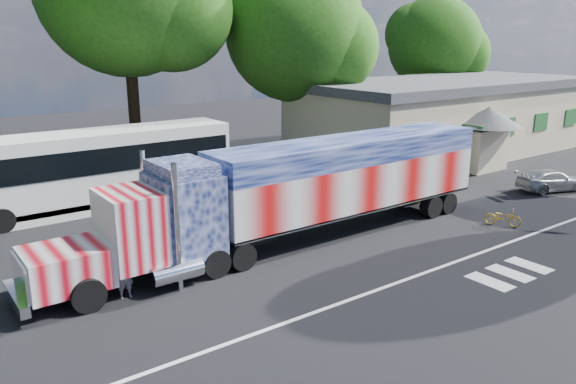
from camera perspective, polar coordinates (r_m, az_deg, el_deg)
ground at (r=21.44m, az=4.78°, el=-6.62°), size 100.00×100.00×0.00m
lane_markings at (r=20.23m, az=15.62°, el=-8.54°), size 30.00×2.67×0.01m
semi_truck at (r=22.45m, az=1.67°, el=0.35°), size 20.01×3.16×4.27m
coach_bus at (r=28.69m, az=-18.44°, el=2.34°), size 12.82×2.98×3.73m
hall_building at (r=42.28m, az=15.78°, el=7.46°), size 22.40×12.80×5.20m
parked_car at (r=33.61m, az=25.21°, el=1.09°), size 4.24×2.84×1.14m
woman at (r=18.68m, az=-16.25°, el=-8.18°), size 0.57×0.40×1.48m
bicycle at (r=26.45m, az=20.98°, el=-2.41°), size 1.24×1.58×0.80m
tree_ne_a at (r=38.16m, az=0.98°, el=15.91°), size 9.62×9.16×13.01m
tree_far_ne at (r=52.76m, az=14.81°, el=14.30°), size 8.57×8.16×11.62m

